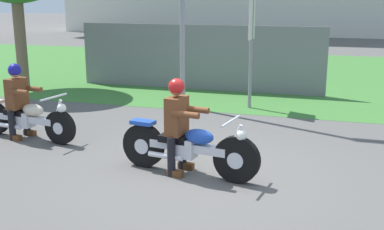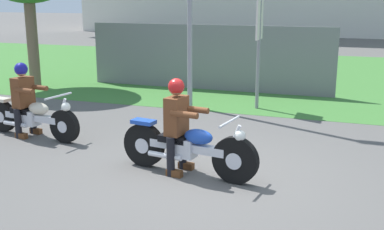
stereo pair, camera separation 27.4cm
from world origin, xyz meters
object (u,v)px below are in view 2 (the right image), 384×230
Objects in this scene: rider_lead at (178,118)px; rider_follow at (24,94)px; motorcycle_follow at (32,117)px; sign_banner at (259,34)px; motorcycle_lead at (188,148)px.

rider_lead is 1.03× the size of rider_follow.
rider_lead reaches higher than rider_follow.
sign_banner is (3.43, 3.71, 1.35)m from motorcycle_follow.
motorcycle_lead is 1.58× the size of rider_follow.
motorcycle_follow is at bearing -132.79° from sign_banner.
motorcycle_follow is (-3.21, 0.83, -0.45)m from rider_lead.
rider_follow is 5.23m from sign_banner.
rider_follow is at bearing 174.10° from rider_lead.
motorcycle_lead is at bearing -90.74° from sign_banner.
sign_banner is (0.23, 4.54, 0.89)m from rider_lead.
rider_follow is (-0.17, 0.03, 0.43)m from motorcycle_follow.
rider_lead is 3.34m from motorcycle_follow.
motorcycle_lead is at bearing -5.66° from rider_follow.
sign_banner is at bearing 53.93° from rider_follow.
motorcycle_lead is at bearing -0.78° from rider_lead.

